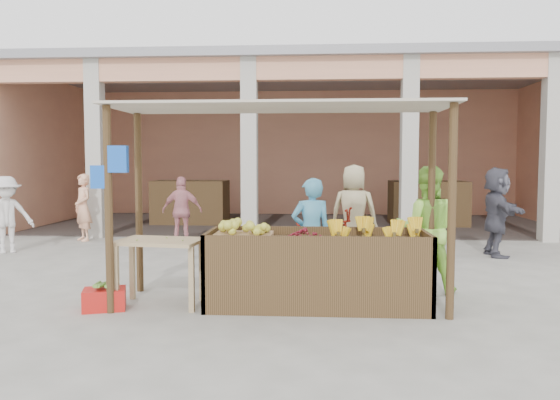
# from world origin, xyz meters

# --- Properties ---
(ground) EXTENTS (60.00, 60.00, 0.00)m
(ground) POSITION_xyz_m (0.00, 0.00, 0.00)
(ground) COLOR slate
(ground) RESTS_ON ground
(market_building) EXTENTS (14.40, 6.40, 4.20)m
(market_building) POSITION_xyz_m (0.05, 8.93, 2.70)
(market_building) COLOR #ECA27B
(market_building) RESTS_ON ground
(fruit_stall) EXTENTS (2.60, 0.95, 0.80)m
(fruit_stall) POSITION_xyz_m (0.50, 0.00, 0.40)
(fruit_stall) COLOR #513920
(fruit_stall) RESTS_ON ground
(stall_awning) EXTENTS (4.09, 1.35, 2.39)m
(stall_awning) POSITION_xyz_m (-0.01, 0.06, 1.98)
(stall_awning) COLOR #513920
(stall_awning) RESTS_ON ground
(banana_heap) EXTENTS (1.08, 0.59, 0.20)m
(banana_heap) POSITION_xyz_m (1.18, -0.05, 0.90)
(banana_heap) COLOR gold
(banana_heap) RESTS_ON fruit_stall
(melon_tray) EXTENTS (0.69, 0.60, 0.19)m
(melon_tray) POSITION_xyz_m (-0.39, 0.04, 0.89)
(melon_tray) COLOR #A17A53
(melon_tray) RESTS_ON fruit_stall
(berry_heap) EXTENTS (0.39, 0.32, 0.12)m
(berry_heap) POSITION_xyz_m (0.35, 0.06, 0.86)
(berry_heap) COLOR maroon
(berry_heap) RESTS_ON fruit_stall
(side_table) EXTENTS (1.06, 0.77, 0.79)m
(side_table) POSITION_xyz_m (-1.37, -0.09, 0.66)
(side_table) COLOR tan
(side_table) RESTS_ON ground
(papaya_pile) EXTENTS (0.69, 0.39, 0.20)m
(papaya_pile) POSITION_xyz_m (-1.37, -0.09, 0.89)
(papaya_pile) COLOR #4E892C
(papaya_pile) RESTS_ON side_table
(red_crate) EXTENTS (0.55, 0.46, 0.25)m
(red_crate) POSITION_xyz_m (-1.97, -0.33, 0.12)
(red_crate) COLOR red
(red_crate) RESTS_ON ground
(plantain_bundle) EXTENTS (0.37, 0.26, 0.07)m
(plantain_bundle) POSITION_xyz_m (-1.97, -0.33, 0.28)
(plantain_bundle) COLOR #598931
(plantain_bundle) RESTS_ON red_crate
(produce_sacks) EXTENTS (0.78, 0.49, 0.59)m
(produce_sacks) POSITION_xyz_m (2.62, 5.35, 0.30)
(produce_sacks) COLOR maroon
(produce_sacks) RESTS_ON ground
(vendor_blue) EXTENTS (0.69, 0.57, 1.61)m
(vendor_blue) POSITION_xyz_m (0.42, 0.90, 0.80)
(vendor_blue) COLOR #4A9DC6
(vendor_blue) RESTS_ON ground
(vendor_green) EXTENTS (0.91, 0.62, 1.75)m
(vendor_green) POSITION_xyz_m (1.94, 0.82, 0.88)
(vendor_green) COLOR #94D647
(vendor_green) RESTS_ON ground
(motorcycle) EXTENTS (1.04, 2.03, 1.01)m
(motorcycle) POSITION_xyz_m (0.53, 2.61, 0.50)
(motorcycle) COLOR maroon
(motorcycle) RESTS_ON ground
(shopper_a) EXTENTS (1.11, 0.98, 1.57)m
(shopper_a) POSITION_xyz_m (-5.34, 3.43, 0.78)
(shopper_a) COLOR silver
(shopper_a) RESTS_ON ground
(shopper_b) EXTENTS (0.90, 0.49, 1.51)m
(shopper_b) POSITION_xyz_m (-2.29, 4.69, 0.76)
(shopper_b) COLOR #C87B82
(shopper_b) RESTS_ON ground
(shopper_c) EXTENTS (1.00, 0.77, 1.85)m
(shopper_c) POSITION_xyz_m (1.15, 3.15, 0.93)
(shopper_c) COLOR tan
(shopper_c) RESTS_ON ground
(shopper_d) EXTENTS (0.67, 1.59, 1.71)m
(shopper_d) POSITION_xyz_m (3.76, 3.67, 0.86)
(shopper_d) COLOR #454450
(shopper_d) RESTS_ON ground
(shopper_e) EXTENTS (0.71, 0.70, 1.52)m
(shopper_e) POSITION_xyz_m (-4.58, 5.08, 0.76)
(shopper_e) COLOR #F9AE86
(shopper_e) RESTS_ON ground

